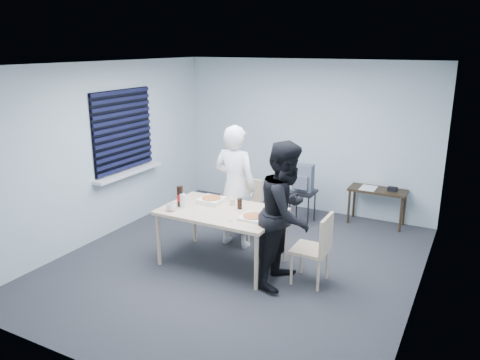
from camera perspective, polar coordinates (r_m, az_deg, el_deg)
The scene contains 19 objects.
room at distance 7.48m, azimuth -13.85°, elevation 5.06°, with size 5.00×5.00×5.00m.
dining_table at distance 6.12m, azimuth -2.26°, elevation -4.18°, with size 1.55×0.98×0.75m.
chair_far at distance 7.04m, azimuth 0.79°, elevation -2.98°, with size 0.42×0.42×0.89m.
chair_right at distance 5.74m, azimuth 9.40°, elevation -7.79°, with size 0.42×0.42×0.89m.
person_white at distance 6.64m, azimuth -0.61°, elevation -0.81°, with size 0.65×0.42×1.77m, color white.
person_black at distance 5.61m, azimuth 5.64°, elevation -4.12°, with size 0.86×0.47×1.77m, color black.
side_table at distance 7.82m, azimuth 16.43°, elevation -1.63°, with size 0.90×0.40×0.60m.
stool at distance 7.66m, azimuth 7.64°, elevation -2.09°, with size 0.40×0.40×0.55m.
backpack at distance 7.55m, azimuth 7.70°, elevation 0.21°, with size 0.32×0.23×0.44m.
pizza_box_a at distance 6.37m, azimuth -3.48°, elevation -2.47°, with size 0.31×0.31×0.08m.
pizza_box_b at distance 5.80m, azimuth 1.60°, elevation -4.54°, with size 0.30×0.30×0.04m.
mug_a at distance 6.12m, azimuth -8.38°, elevation -3.30°, with size 0.12×0.12×0.10m, color silver.
mug_b at distance 6.27m, azimuth -0.93°, elevation -2.64°, with size 0.10×0.10×0.09m, color silver.
cola_glass at distance 6.11m, azimuth -0.04°, elevation -2.90°, with size 0.06×0.06×0.14m, color black.
soda_bottle at distance 6.25m, azimuth -7.32°, elevation -2.01°, with size 0.09×0.09×0.28m.
plastic_cups at distance 6.22m, azimuth -7.00°, elevation -2.51°, with size 0.08×0.08×0.18m, color silver.
rubber_band at distance 5.71m, azimuth -1.10°, elevation -5.06°, with size 0.05×0.05×0.00m, color red.
papers at distance 7.81m, azimuth 15.37°, elevation -0.95°, with size 0.24×0.33×0.01m, color white.
black_box at distance 7.77m, azimuth 18.10°, elevation -1.05°, with size 0.14×0.10×0.06m, color black.
Camera 1 is at (2.71, -5.07, 2.83)m, focal length 35.00 mm.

